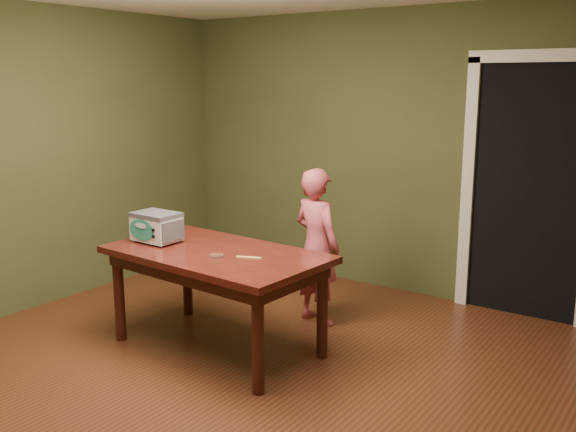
{
  "coord_description": "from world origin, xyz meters",
  "views": [
    {
      "loc": [
        2.66,
        -2.9,
        1.97
      ],
      "look_at": [
        -0.07,
        1.0,
        0.95
      ],
      "focal_mm": 40.0,
      "sensor_mm": 36.0,
      "label": 1
    }
  ],
  "objects": [
    {
      "name": "room_shell",
      "position": [
        0.0,
        0.0,
        1.71
      ],
      "size": [
        4.52,
        5.02,
        2.61
      ],
      "color": "#48522B",
      "rests_on": "ground"
    },
    {
      "name": "doorway",
      "position": [
        1.3,
        2.78,
        1.06
      ],
      "size": [
        1.1,
        0.66,
        2.25
      ],
      "color": "black",
      "rests_on": "ground"
    },
    {
      "name": "floor",
      "position": [
        0.0,
        0.0,
        0.0
      ],
      "size": [
        5.0,
        5.0,
        0.0
      ],
      "primitive_type": "plane",
      "color": "#5F2E1B",
      "rests_on": "ground"
    },
    {
      "name": "spatula",
      "position": [
        -0.03,
        0.46,
        0.75
      ],
      "size": [
        0.18,
        0.09,
        0.01
      ],
      "primitive_type": "cube",
      "rotation": [
        0.0,
        0.0,
        0.37
      ],
      "color": "#FADC6D",
      "rests_on": "dining_table"
    },
    {
      "name": "child",
      "position": [
        -0.03,
        1.35,
        0.64
      ],
      "size": [
        0.53,
        0.42,
        1.28
      ],
      "primitive_type": "imported",
      "rotation": [
        0.0,
        0.0,
        2.88
      ],
      "color": "#C2505C",
      "rests_on": "floor"
    },
    {
      "name": "baking_pan",
      "position": [
        -0.22,
        0.34,
        0.76
      ],
      "size": [
        0.1,
        0.1,
        0.02
      ],
      "color": "silver",
      "rests_on": "dining_table"
    },
    {
      "name": "dining_table",
      "position": [
        -0.34,
        0.47,
        0.65
      ],
      "size": [
        1.65,
        0.99,
        0.75
      ],
      "rotation": [
        0.0,
        0.0,
        -0.06
      ],
      "color": "#3E120E",
      "rests_on": "floor"
    },
    {
      "name": "toy_oven",
      "position": [
        -0.89,
        0.42,
        0.87
      ],
      "size": [
        0.38,
        0.26,
        0.23
      ],
      "rotation": [
        0.0,
        0.0,
        -0.02
      ],
      "color": "#4C4F54",
      "rests_on": "dining_table"
    }
  ]
}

